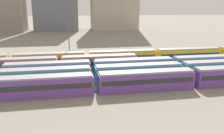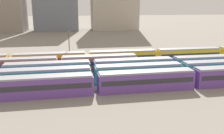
{
  "view_description": "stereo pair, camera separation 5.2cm",
  "coord_description": "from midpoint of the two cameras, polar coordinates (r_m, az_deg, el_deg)",
  "views": [
    {
      "loc": [
        23.6,
        -41.49,
        15.63
      ],
      "look_at": [
        32.93,
        10.4,
        2.04
      ],
      "focal_mm": 39.15,
      "sensor_mm": 36.0,
      "label": 1
    },
    {
      "loc": [
        23.66,
        -41.5,
        15.63
      ],
      "look_at": [
        32.93,
        10.4,
        2.04
      ],
      "focal_mm": 39.15,
      "sensor_mm": 36.0,
      "label": 2
    }
  ],
  "objects": [
    {
      "name": "catenary_pole_1",
      "position": [
        66.32,
        -10.02,
        5.19
      ],
      "size": [
        0.24,
        3.2,
        9.34
      ],
      "color": "#4C4C51",
      "rests_on": "ground_plane"
    },
    {
      "name": "train_track_3",
      "position": [
        59.89,
        -21.22,
        0.21
      ],
      "size": [
        55.8,
        3.06,
        3.75
      ],
      "color": "#BC4C38",
      "rests_on": "ground_plane"
    },
    {
      "name": "train_track_2",
      "position": [
        53.9,
        -4.71,
        -0.35
      ],
      "size": [
        74.7,
        3.06,
        3.75
      ],
      "color": "#4C70BC",
      "rests_on": "ground_plane"
    },
    {
      "name": "train_track_4",
      "position": [
        67.98,
        10.27,
        2.57
      ],
      "size": [
        112.5,
        3.06,
        3.75
      ],
      "color": "yellow",
      "rests_on": "ground_plane"
    },
    {
      "name": "train_track_1",
      "position": [
        50.63,
        6.2,
        -1.36
      ],
      "size": [
        93.6,
        3.06,
        3.75
      ],
      "color": "teal",
      "rests_on": "ground_plane"
    },
    {
      "name": "train_track_0",
      "position": [
        49.56,
        18.44,
        -2.39
      ],
      "size": [
        112.5,
        3.06,
        3.75
      ],
      "color": "#6B429E",
      "rests_on": "ground_plane"
    }
  ]
}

